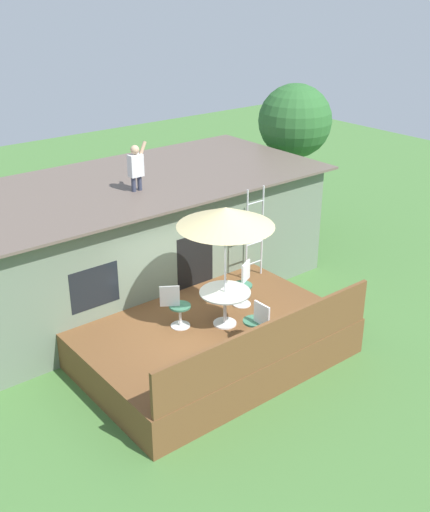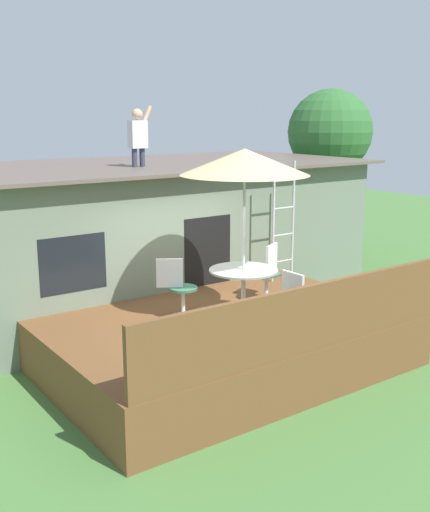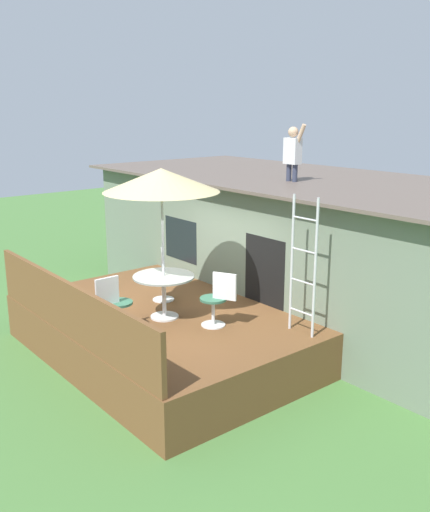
{
  "view_description": "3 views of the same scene",
  "coord_description": "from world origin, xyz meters",
  "px_view_note": "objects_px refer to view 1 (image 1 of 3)",
  "views": [
    {
      "loc": [
        -6.82,
        -8.69,
        7.33
      ],
      "look_at": [
        0.57,
        0.55,
        1.98
      ],
      "focal_mm": 43.64,
      "sensor_mm": 36.0,
      "label": 1
    },
    {
      "loc": [
        -5.31,
        -7.19,
        3.81
      ],
      "look_at": [
        0.19,
        0.48,
        1.63
      ],
      "focal_mm": 42.99,
      "sensor_mm": 36.0,
      "label": 2
    },
    {
      "loc": [
        7.86,
        -5.33,
        4.3
      ],
      "look_at": [
        0.35,
        0.85,
        1.74
      ],
      "focal_mm": 39.94,
      "sensor_mm": 36.0,
      "label": 3
    }
  ],
  "objects_px": {
    "patio_chair_near": "(257,323)",
    "patio_chair_right": "(243,284)",
    "step_ladder": "(255,233)",
    "person_figure": "(136,165)",
    "patio_table": "(225,299)",
    "patio_chair_left": "(176,307)",
    "backyard_tree": "(295,123)",
    "patio_umbrella": "(226,217)"
  },
  "relations": [
    {
      "from": "patio_chair_left",
      "to": "patio_chair_near",
      "type": "xyz_separation_m",
      "value": [
        0.83,
        -1.49,
        0.0
      ]
    },
    {
      "from": "patio_umbrella",
      "to": "patio_chair_right",
      "type": "xyz_separation_m",
      "value": [
        0.88,
        0.44,
        -1.89
      ]
    },
    {
      "from": "patio_umbrella",
      "to": "backyard_tree",
      "type": "distance_m",
      "value": 7.72
    },
    {
      "from": "patio_chair_left",
      "to": "patio_chair_near",
      "type": "relative_size",
      "value": 1.0
    },
    {
      "from": "patio_table",
      "to": "backyard_tree",
      "type": "height_order",
      "value": "backyard_tree"
    },
    {
      "from": "patio_chair_right",
      "to": "person_figure",
      "type": "bearing_deg",
      "value": -97.78
    },
    {
      "from": "patio_table",
      "to": "patio_chair_right",
      "type": "height_order",
      "value": "patio_chair_right"
    },
    {
      "from": "backyard_tree",
      "to": "patio_umbrella",
      "type": "bearing_deg",
      "value": -145.01
    },
    {
      "from": "patio_chair_left",
      "to": "backyard_tree",
      "type": "distance_m",
      "value": 8.4
    },
    {
      "from": "step_ladder",
      "to": "person_figure",
      "type": "xyz_separation_m",
      "value": [
        -1.98,
        1.81,
        1.58
      ]
    },
    {
      "from": "step_ladder",
      "to": "person_figure",
      "type": "relative_size",
      "value": 1.98
    },
    {
      "from": "patio_table",
      "to": "patio_chair_left",
      "type": "bearing_deg",
      "value": 146.85
    },
    {
      "from": "step_ladder",
      "to": "patio_chair_right",
      "type": "bearing_deg",
      "value": -141.5
    },
    {
      "from": "step_ladder",
      "to": "person_figure",
      "type": "bearing_deg",
      "value": 137.54
    },
    {
      "from": "patio_chair_right",
      "to": "patio_chair_near",
      "type": "distance_m",
      "value": 1.64
    },
    {
      "from": "patio_table",
      "to": "patio_chair_right",
      "type": "bearing_deg",
      "value": 26.76
    },
    {
      "from": "step_ladder",
      "to": "patio_chair_near",
      "type": "xyz_separation_m",
      "value": [
        -1.93,
        -2.24,
        -0.64
      ]
    },
    {
      "from": "patio_table",
      "to": "step_ladder",
      "type": "xyz_separation_m",
      "value": [
        1.94,
        1.29,
        0.51
      ]
    },
    {
      "from": "step_ladder",
      "to": "patio_chair_near",
      "type": "height_order",
      "value": "step_ladder"
    },
    {
      "from": "person_figure",
      "to": "patio_chair_right",
      "type": "relative_size",
      "value": 1.21
    },
    {
      "from": "patio_umbrella",
      "to": "patio_table",
      "type": "bearing_deg",
      "value": 18.43
    },
    {
      "from": "patio_chair_right",
      "to": "backyard_tree",
      "type": "bearing_deg",
      "value": -170.57
    },
    {
      "from": "patio_chair_near",
      "to": "patio_chair_right",
      "type": "bearing_deg",
      "value": -32.57
    },
    {
      "from": "patio_umbrella",
      "to": "patio_chair_near",
      "type": "distance_m",
      "value": 2.12
    },
    {
      "from": "patio_chair_left",
      "to": "person_figure",
      "type": "bearing_deg",
      "value": 106.06
    },
    {
      "from": "patio_umbrella",
      "to": "person_figure",
      "type": "relative_size",
      "value": 2.29
    },
    {
      "from": "patio_chair_right",
      "to": "backyard_tree",
      "type": "distance_m",
      "value": 7.06
    },
    {
      "from": "patio_chair_near",
      "to": "patio_table",
      "type": "bearing_deg",
      "value": 0.0
    },
    {
      "from": "patio_chair_left",
      "to": "patio_chair_right",
      "type": "distance_m",
      "value": 1.71
    },
    {
      "from": "step_ladder",
      "to": "backyard_tree",
      "type": "bearing_deg",
      "value": 35.61
    },
    {
      "from": "patio_chair_right",
      "to": "patio_chair_near",
      "type": "xyz_separation_m",
      "value": [
        -0.87,
        -1.39,
        0.0
      ]
    },
    {
      "from": "person_figure",
      "to": "patio_chair_right",
      "type": "distance_m",
      "value": 3.58
    },
    {
      "from": "patio_chair_left",
      "to": "patio_table",
      "type": "bearing_deg",
      "value": 0.0
    },
    {
      "from": "patio_table",
      "to": "patio_chair_right",
      "type": "relative_size",
      "value": 1.13
    },
    {
      "from": "patio_chair_near",
      "to": "patio_chair_left",
      "type": "bearing_deg",
      "value": 28.69
    },
    {
      "from": "person_figure",
      "to": "backyard_tree",
      "type": "bearing_deg",
      "value": 11.78
    },
    {
      "from": "person_figure",
      "to": "patio_chair_near",
      "type": "height_order",
      "value": "person_figure"
    },
    {
      "from": "patio_chair_near",
      "to": "backyard_tree",
      "type": "height_order",
      "value": "backyard_tree"
    },
    {
      "from": "patio_chair_left",
      "to": "backyard_tree",
      "type": "height_order",
      "value": "backyard_tree"
    },
    {
      "from": "patio_chair_left",
      "to": "backyard_tree",
      "type": "xyz_separation_m",
      "value": [
        7.15,
        3.89,
        2.06
      ]
    },
    {
      "from": "step_ladder",
      "to": "patio_chair_left",
      "type": "distance_m",
      "value": 2.94
    },
    {
      "from": "patio_chair_near",
      "to": "backyard_tree",
      "type": "xyz_separation_m",
      "value": [
        6.32,
        5.38,
        2.06
      ]
    }
  ]
}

